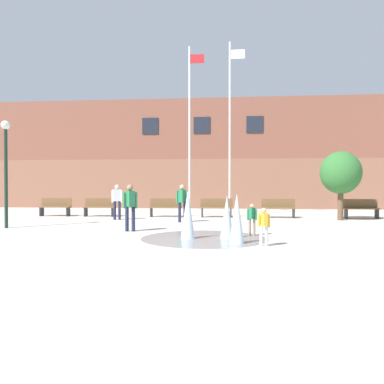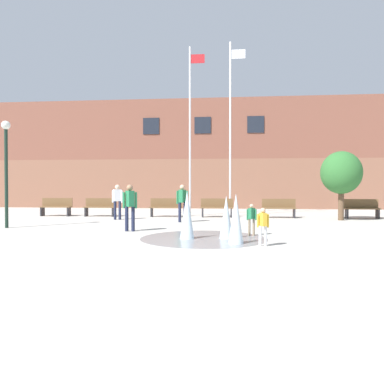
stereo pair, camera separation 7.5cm
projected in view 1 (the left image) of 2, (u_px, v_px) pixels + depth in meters
ground_plane at (141, 267)px, 7.18m from camera, size 100.00×100.00×0.00m
library_building at (204, 157)px, 28.01m from camera, size 36.00×6.05×7.41m
splash_fountain at (214, 220)px, 10.68m from camera, size 3.73×3.73×1.41m
park_bench_left_of_flagpoles at (55, 207)px, 19.00m from camera, size 1.60×0.44×0.91m
park_bench_under_left_flagpole at (100, 207)px, 18.80m from camera, size 1.60×0.44×0.91m
park_bench_center at (165, 207)px, 18.57m from camera, size 1.60×0.44×0.91m
park_bench_under_right_flagpole at (217, 207)px, 18.34m from camera, size 1.60×0.44×0.91m
park_bench_near_trashcan at (279, 208)px, 17.96m from camera, size 1.60×0.44×0.91m
park_bench_far_right at (361, 208)px, 17.62m from camera, size 1.60×0.44×0.91m
adult_near_bench at (182, 200)px, 15.79m from camera, size 0.50×0.39×1.59m
child_running at (252, 217)px, 11.60m from camera, size 0.31×0.24×0.99m
adult_watching at (117, 199)px, 16.95m from camera, size 0.50×0.34×1.59m
child_with_pink_shirt at (264, 224)px, 9.59m from camera, size 0.31×0.24×0.99m
teen_by_trashcan at (130, 204)px, 12.67m from camera, size 0.50×0.39×1.59m
flagpole_left at (190, 127)px, 19.14m from camera, size 0.80×0.10×8.64m
flagpole_right at (230, 124)px, 18.95m from camera, size 0.80×0.10×8.81m
lamp_post_left_lane at (6, 158)px, 13.62m from camera, size 0.32×0.32×3.92m
street_tree_near_building at (341, 173)px, 16.69m from camera, size 1.79×1.79×3.08m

